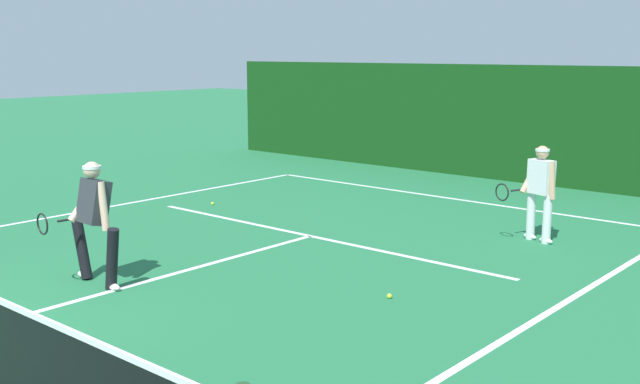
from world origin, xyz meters
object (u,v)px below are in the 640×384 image
object	(u,v)px
tennis_ball	(389,296)
player_far	(540,189)
tennis_ball_extra	(213,204)
player_near	(94,217)

from	to	relation	value
tennis_ball	player_far	bearing A→B (deg)	88.07
tennis_ball_extra	player_near	bearing A→B (deg)	-58.07
player_far	tennis_ball_extra	world-z (taller)	player_far
player_near	player_far	world-z (taller)	player_near
player_near	tennis_ball_extra	distance (m)	5.44
player_far	tennis_ball_extra	distance (m)	6.58
player_near	player_far	distance (m)	7.03
player_near	tennis_ball_extra	bearing A→B (deg)	-55.00
player_far	player_near	bearing A→B (deg)	77.10
tennis_ball	tennis_ball_extra	world-z (taller)	same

